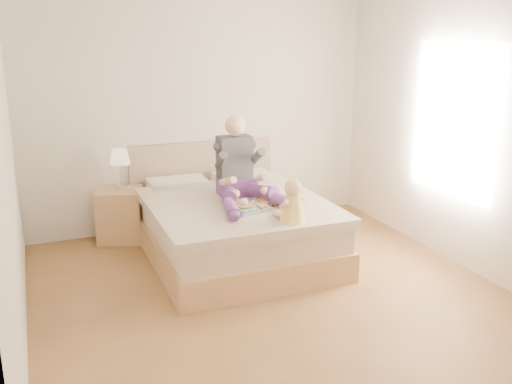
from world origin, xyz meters
name	(u,v)px	position (x,y,z in m)	size (l,w,h in m)	color
room	(283,124)	(0.08, 0.01, 1.51)	(4.02, 4.22, 2.71)	brown
bed	(231,224)	(0.00, 1.08, 0.32)	(1.70, 2.18, 1.00)	#AA7E4F
nightstand	(120,215)	(-1.00, 1.88, 0.29)	(0.58, 0.54, 0.58)	#AA7E4F
lamp	(120,159)	(-0.96, 1.90, 0.91)	(0.21, 0.21, 0.44)	silver
adult	(241,174)	(0.08, 1.00, 0.86)	(0.71, 0.99, 0.84)	#5F317B
tray	(253,204)	(0.07, 0.65, 0.64)	(0.57, 0.48, 0.14)	silver
baby	(292,204)	(0.25, 0.16, 0.77)	(0.26, 0.35, 0.38)	#FFD650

